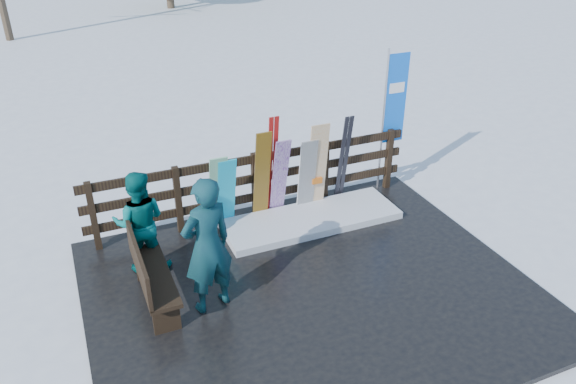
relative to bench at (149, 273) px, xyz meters
name	(u,v)px	position (x,y,z in m)	size (l,w,h in m)	color
ground	(310,293)	(2.09, -0.54, -0.60)	(700.00, 700.00, 0.00)	white
deck	(310,291)	(2.09, -0.54, -0.56)	(6.00, 5.00, 0.08)	black
fence	(255,180)	(2.09, 1.66, 0.14)	(5.60, 0.10, 1.15)	black
snow_patch	(311,219)	(2.85, 1.06, -0.46)	(2.97, 1.00, 0.12)	white
bench	(149,273)	(0.00, 0.00, 0.00)	(0.41, 1.50, 0.97)	black
snowboard_0	(226,193)	(1.53, 1.44, 0.13)	(0.30, 0.03, 1.33)	#13C0E6
snowboard_1	(218,193)	(1.39, 1.44, 0.17)	(0.28, 0.03, 1.41)	white
snowboard_2	(262,177)	(2.14, 1.44, 0.31)	(0.26, 0.03, 1.67)	orange
snowboard_3	(280,178)	(2.45, 1.44, 0.22)	(0.26, 0.03, 1.52)	silver
snowboard_4	(307,176)	(2.95, 1.44, 0.16)	(0.30, 0.03, 1.35)	black
snowboard_5	(317,167)	(3.13, 1.44, 0.28)	(0.33, 0.03, 1.61)	white
ski_pair_a	(272,167)	(2.35, 1.51, 0.40)	(0.16, 0.25, 1.84)	#AA1715
ski_pair_b	(344,159)	(3.67, 1.51, 0.31)	(0.17, 0.29, 1.65)	black
rental_flag	(393,104)	(4.70, 1.71, 1.09)	(0.45, 0.04, 2.60)	silver
person_front	(207,246)	(0.73, -0.34, 0.44)	(0.70, 0.46, 1.91)	#105148
person_back	(140,222)	(0.07, 0.86, 0.27)	(0.76, 0.59, 1.57)	#055F5D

